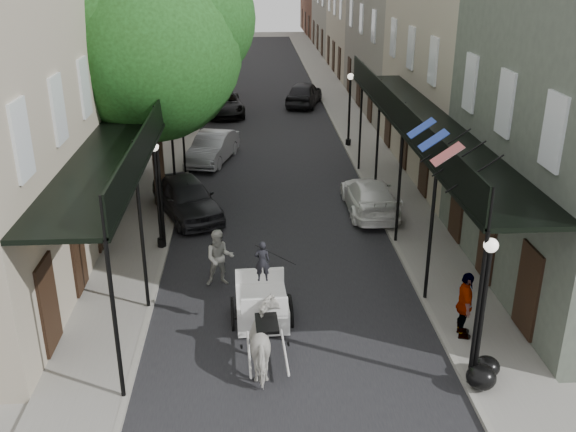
{
  "coord_description": "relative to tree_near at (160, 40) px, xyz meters",
  "views": [
    {
      "loc": [
        -0.98,
        -14.13,
        9.48
      ],
      "look_at": [
        0.16,
        4.89,
        1.6
      ],
      "focal_mm": 40.0,
      "sensor_mm": 36.0,
      "label": 1
    }
  ],
  "objects": [
    {
      "name": "sidewalk_left",
      "position": [
        -0.8,
        9.82,
        -6.43
      ],
      "size": [
        2.2,
        90.0,
        0.12
      ],
      "primitive_type": "cube",
      "color": "gray",
      "rests_on": "ground"
    },
    {
      "name": "gallery_left",
      "position": [
        -0.59,
        -3.2,
        -2.44
      ],
      "size": [
        2.2,
        18.05,
        4.88
      ],
      "color": "black",
      "rests_on": "sidewalk_left"
    },
    {
      "name": "pedestrian_walking",
      "position": [
        2.2,
        -6.79,
        -5.59
      ],
      "size": [
        0.92,
        0.74,
        1.8
      ],
      "primitive_type": "imported",
      "rotation": [
        0.0,
        0.0,
        0.07
      ],
      "color": "#B1B2A8",
      "rests_on": "ground"
    },
    {
      "name": "gallery_right",
      "position": [
        8.99,
        -3.2,
        -2.44
      ],
      "size": [
        2.2,
        18.05,
        4.88
      ],
      "color": "black",
      "rests_on": "sidewalk_right"
    },
    {
      "name": "ground",
      "position": [
        4.2,
        -10.18,
        -6.49
      ],
      "size": [
        140.0,
        140.0,
        0.0
      ],
      "primitive_type": "plane",
      "color": "gray",
      "rests_on": "ground"
    },
    {
      "name": "lamppost_right_far",
      "position": [
        8.3,
        7.82,
        -4.44
      ],
      "size": [
        0.32,
        0.32,
        3.71
      ],
      "color": "black",
      "rests_on": "sidewalk_right"
    },
    {
      "name": "road",
      "position": [
        4.2,
        9.82,
        -6.48
      ],
      "size": [
        8.0,
        90.0,
        0.01
      ],
      "primitive_type": "cube",
      "color": "black",
      "rests_on": "ground"
    },
    {
      "name": "carriage",
      "position": [
        3.4,
        -8.65,
        -5.43
      ],
      "size": [
        1.75,
        2.45,
        2.71
      ],
      "rotation": [
        0.0,
        0.0,
        0.04
      ],
      "color": "black",
      "rests_on": "ground"
    },
    {
      "name": "lamppost_left",
      "position": [
        0.1,
        -4.18,
        -4.44
      ],
      "size": [
        0.32,
        0.32,
        3.71
      ],
      "color": "black",
      "rests_on": "sidewalk_left"
    },
    {
      "name": "tree_far",
      "position": [
        -0.05,
        14.0,
        -0.65
      ],
      "size": [
        6.45,
        6.0,
        8.61
      ],
      "color": "#382619",
      "rests_on": "sidewalk_left"
    },
    {
      "name": "building_row_right",
      "position": [
        12.8,
        19.82,
        -1.24
      ],
      "size": [
        5.0,
        80.0,
        10.5
      ],
      "primitive_type": "cube",
      "color": "slate",
      "rests_on": "ground"
    },
    {
      "name": "trash_bags",
      "position": [
        8.51,
        -12.2,
        -6.09
      ],
      "size": [
        0.95,
        1.1,
        0.59
      ],
      "color": "black",
      "rests_on": "sidewalk_right"
    },
    {
      "name": "pedestrian_sidewalk_right",
      "position": [
        8.64,
        -10.22,
        -5.45
      ],
      "size": [
        0.61,
        1.14,
        1.84
      ],
      "primitive_type": "imported",
      "rotation": [
        0.0,
        0.0,
        1.42
      ],
      "color": "gray",
      "rests_on": "sidewalk_right"
    },
    {
      "name": "car_right_near",
      "position": [
        7.8,
        -1.18,
        -5.83
      ],
      "size": [
        1.84,
        4.51,
        1.31
      ],
      "primitive_type": "imported",
      "rotation": [
        0.0,
        0.0,
        3.14
      ],
      "color": "white",
      "rests_on": "ground"
    },
    {
      "name": "car_right_far",
      "position": [
        6.81,
        17.75,
        -5.7
      ],
      "size": [
        3.04,
        4.96,
        1.58
      ],
      "primitive_type": "imported",
      "rotation": [
        0.0,
        0.0,
        2.87
      ],
      "color": "black",
      "rests_on": "ground"
    },
    {
      "name": "pedestrian_sidewalk_left",
      "position": [
        -0.87,
        10.49,
        -5.57
      ],
      "size": [
        1.19,
        0.99,
        1.61
      ],
      "primitive_type": "imported",
      "rotation": [
        0.0,
        0.0,
        3.59
      ],
      "color": "gray",
      "rests_on": "sidewalk_left"
    },
    {
      "name": "car_left_near",
      "position": [
        0.72,
        -1.18,
        -5.72
      ],
      "size": [
        3.4,
        4.83,
        1.53
      ],
      "primitive_type": "imported",
      "rotation": [
        0.0,
        0.0,
        0.4
      ],
      "color": "black",
      "rests_on": "ground"
    },
    {
      "name": "lamppost_right_near",
      "position": [
        8.3,
        -12.18,
        -4.44
      ],
      "size": [
        0.32,
        0.32,
        3.71
      ],
      "color": "black",
      "rests_on": "sidewalk_right"
    },
    {
      "name": "sidewalk_right",
      "position": [
        9.2,
        9.82,
        -6.43
      ],
      "size": [
        2.2,
        90.0,
        0.12
      ],
      "primitive_type": "cube",
      "color": "gray",
      "rests_on": "ground"
    },
    {
      "name": "building_row_left",
      "position": [
        -4.4,
        19.82,
        -1.24
      ],
      "size": [
        5.0,
        80.0,
        10.5
      ],
      "primitive_type": "cube",
      "color": "#9E927F",
      "rests_on": "ground"
    },
    {
      "name": "car_left_far",
      "position": [
        1.6,
        15.4,
        -5.81
      ],
      "size": [
        2.85,
        5.11,
        1.35
      ],
      "primitive_type": "imported",
      "rotation": [
        0.0,
        0.0,
        0.13
      ],
      "color": "black",
      "rests_on": "ground"
    },
    {
      "name": "car_left_mid",
      "position": [
        1.37,
        5.71,
        -5.78
      ],
      "size": [
        2.58,
        4.55,
        1.42
      ],
      "primitive_type": "imported",
      "rotation": [
        0.0,
        0.0,
        -0.26
      ],
      "color": "#A7A8AD",
      "rests_on": "ground"
    },
    {
      "name": "horse",
      "position": [
        3.51,
        -11.18,
        -5.68
      ],
      "size": [
        0.95,
        1.95,
        1.62
      ],
      "primitive_type": "imported",
      "rotation": [
        0.0,
        0.0,
        3.18
      ],
      "color": "silver",
      "rests_on": "ground"
    },
    {
      "name": "tree_near",
      "position": [
        0.0,
        0.0,
        0.0
      ],
      "size": [
        7.31,
        6.8,
        9.63
      ],
      "color": "#382619",
      "rests_on": "sidewalk_left"
    }
  ]
}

